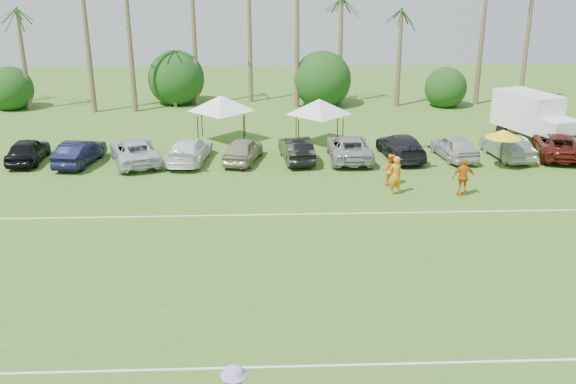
{
  "coord_description": "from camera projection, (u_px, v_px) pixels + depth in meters",
  "views": [
    {
      "loc": [
        1.02,
        -13.89,
        11.14
      ],
      "look_at": [
        2.13,
        12.66,
        1.6
      ],
      "focal_mm": 40.0,
      "sensor_mm": 36.0,
      "label": 1
    }
  ],
  "objects": [
    {
      "name": "parked_car_5",
      "position": [
        296.0,
        149.0,
        37.91
      ],
      "size": [
        2.06,
        4.55,
        1.45
      ],
      "primitive_type": "imported",
      "rotation": [
        0.0,
        0.0,
        3.26
      ],
      "color": "black",
      "rests_on": "ground"
    },
    {
      "name": "parked_car_1",
      "position": [
        80.0,
        152.0,
        37.29
      ],
      "size": [
        2.23,
        4.59,
        1.45
      ],
      "primitive_type": "imported",
      "rotation": [
        0.0,
        0.0,
        2.98
      ],
      "color": "black",
      "rests_on": "ground"
    },
    {
      "name": "canopy_tent_right",
      "position": [
        319.0,
        99.0,
        40.61
      ],
      "size": [
        4.28,
        4.28,
        3.47
      ],
      "color": "black",
      "rests_on": "ground"
    },
    {
      "name": "parked_car_4",
      "position": [
        243.0,
        150.0,
        37.75
      ],
      "size": [
        2.64,
        4.53,
        1.45
      ],
      "primitive_type": "imported",
      "rotation": [
        0.0,
        0.0,
        2.91
      ],
      "color": "tan",
      "rests_on": "ground"
    },
    {
      "name": "parked_car_3",
      "position": [
        189.0,
        150.0,
        37.74
      ],
      "size": [
        2.63,
        5.21,
        1.45
      ],
      "primitive_type": "imported",
      "rotation": [
        0.0,
        0.0,
        3.02
      ],
      "color": "white",
      "rests_on": "ground"
    },
    {
      "name": "bush_tree_1",
      "position": [
        176.0,
        83.0,
        52.62
      ],
      "size": [
        4.0,
        4.0,
        4.0
      ],
      "color": "brown",
      "rests_on": "ground"
    },
    {
      "name": "parked_car_7",
      "position": [
        401.0,
        146.0,
        38.49
      ],
      "size": [
        2.54,
        5.18,
        1.45
      ],
      "primitive_type": "imported",
      "rotation": [
        0.0,
        0.0,
        3.25
      ],
      "color": "black",
      "rests_on": "ground"
    },
    {
      "name": "palm_tree_5",
      "position": [
        247.0,
        0.0,
        49.7
      ],
      "size": [
        2.4,
        2.4,
        9.9
      ],
      "color": "brown",
      "rests_on": "ground"
    },
    {
      "name": "palm_tree_4",
      "position": [
        196.0,
        12.0,
        49.83
      ],
      "size": [
        2.4,
        2.4,
        8.9
      ],
      "color": "brown",
      "rests_on": "ground"
    },
    {
      "name": "parked_car_9",
      "position": [
        507.0,
        147.0,
        38.41
      ],
      "size": [
        2.0,
        4.54,
        1.45
      ],
      "primitive_type": "imported",
      "rotation": [
        0.0,
        0.0,
        3.25
      ],
      "color": "slate",
      "rests_on": "ground"
    },
    {
      "name": "parked_car_6",
      "position": [
        349.0,
        148.0,
        38.21
      ],
      "size": [
        2.46,
        5.24,
        1.45
      ],
      "primitive_type": "imported",
      "rotation": [
        0.0,
        0.0,
        3.13
      ],
      "color": "#9B9B9B",
      "rests_on": "ground"
    },
    {
      "name": "parked_car_0",
      "position": [
        28.0,
        150.0,
        37.65
      ],
      "size": [
        1.84,
        4.3,
        1.45
      ],
      "primitive_type": "imported",
      "rotation": [
        0.0,
        0.0,
        3.17
      ],
      "color": "black",
      "rests_on": "ground"
    },
    {
      "name": "bush_tree_0",
      "position": [
        15.0,
        84.0,
        52.11
      ],
      "size": [
        4.0,
        4.0,
        4.0
      ],
      "color": "brown",
      "rests_on": "ground"
    },
    {
      "name": "bush_tree_2",
      "position": [
        321.0,
        82.0,
        53.09
      ],
      "size": [
        4.0,
        4.0,
        4.0
      ],
      "color": "brown",
      "rests_on": "ground"
    },
    {
      "name": "palm_tree_9",
      "position": [
        476.0,
        0.0,
        50.4
      ],
      "size": [
        2.4,
        2.4,
        9.9
      ],
      "color": "brown",
      "rests_on": "ground"
    },
    {
      "name": "sideline_player_a",
      "position": [
        395.0,
        175.0,
        32.35
      ],
      "size": [
        0.85,
        0.69,
        2.01
      ],
      "primitive_type": "imported",
      "rotation": [
        0.0,
        0.0,
        3.46
      ],
      "color": "orange",
      "rests_on": "ground"
    },
    {
      "name": "parked_car_2",
      "position": [
        135.0,
        151.0,
        37.47
      ],
      "size": [
        3.96,
        5.71,
        1.45
      ],
      "primitive_type": "imported",
      "rotation": [
        0.0,
        0.0,
        3.47
      ],
      "color": "silver",
      "rests_on": "ground"
    },
    {
      "name": "market_umbrella",
      "position": [
        503.0,
        134.0,
        35.95
      ],
      "size": [
        2.07,
        2.07,
        2.31
      ],
      "color": "black",
      "rests_on": "ground"
    },
    {
      "name": "canopy_tent_left",
      "position": [
        221.0,
        95.0,
        41.18
      ],
      "size": [
        4.44,
        4.44,
        3.6
      ],
      "color": "black",
      "rests_on": "ground"
    },
    {
      "name": "sideline_player_b",
      "position": [
        390.0,
        170.0,
        33.7
      ],
      "size": [
        1.0,
        0.88,
        1.73
      ],
      "primitive_type": "imported",
      "rotation": [
        0.0,
        0.0,
        2.83
      ],
      "color": "orange",
      "rests_on": "ground"
    },
    {
      "name": "box_truck",
      "position": [
        535.0,
        117.0,
        41.65
      ],
      "size": [
        4.09,
        6.44,
        3.11
      ],
      "rotation": [
        0.0,
        0.0,
        0.33
      ],
      "color": "white",
      "rests_on": "ground"
    },
    {
      "name": "parked_car_8",
      "position": [
        454.0,
        147.0,
        38.35
      ],
      "size": [
        2.21,
        4.43,
        1.45
      ],
      "primitive_type": "imported",
      "rotation": [
        0.0,
        0.0,
        3.26
      ],
      "color": "#B8B8B8",
      "rests_on": "ground"
    },
    {
      "name": "palm_tree_8",
      "position": [
        412.0,
        12.0,
        50.5
      ],
      "size": [
        2.4,
        2.4,
        8.9
      ],
      "color": "brown",
      "rests_on": "ground"
    },
    {
      "name": "parked_car_10",
      "position": [
        557.0,
        145.0,
        38.68
      ],
      "size": [
        3.59,
        5.64,
        1.45
      ],
      "primitive_type": "imported",
      "rotation": [
        0.0,
        0.0,
        2.9
      ],
      "color": "#50160E",
      "rests_on": "ground"
    },
    {
      "name": "bush_tree_3",
      "position": [
        441.0,
        81.0,
        53.48
      ],
      "size": [
        4.0,
        4.0,
        4.0
      ],
      "color": "brown",
      "rests_on": "ground"
    },
    {
      "name": "palm_tree_1",
      "position": [
        25.0,
        1.0,
        49.03
      ],
      "size": [
        2.4,
        2.4,
        9.9
      ],
      "color": "brown",
      "rests_on": "ground"
    },
    {
      "name": "sideline_player_c",
      "position": [
        463.0,
        177.0,
        32.16
      ],
      "size": [
        1.18,
        0.55,
        1.97
      ],
      "primitive_type": "imported",
      "rotation": [
        0.0,
        0.0,
        3.2
      ],
      "color": "orange",
      "rests_on": "ground"
    },
    {
      "name": "field_lines",
      "position": [
        237.0,
        274.0,
        24.31
      ],
      "size": [
        80.0,
        12.1,
        0.01
      ],
      "color": "white",
      "rests_on": "ground"
    }
  ]
}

